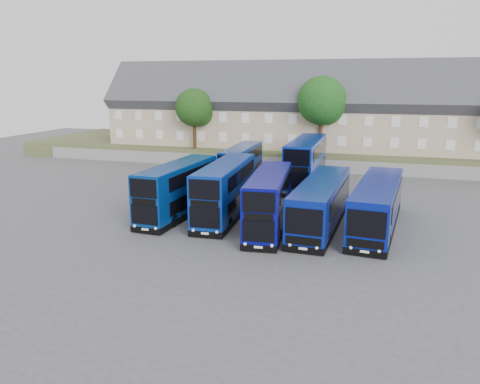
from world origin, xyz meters
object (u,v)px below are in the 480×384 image
Objects in this scene: tree_west at (196,109)px; coach_east_a at (321,204)px; dd_front_left at (178,191)px; tree_mid at (323,102)px; dd_front_mid at (225,191)px.

coach_east_a is at bearing -49.88° from tree_west.
tree_west is at bearing 111.31° from dd_front_left.
tree_mid is at bearing 72.96° from dd_front_left.
dd_front_left is 0.83× the size of coach_east_a.
tree_west is (-7.50, 22.73, 5.01)m from dd_front_left.
coach_east_a is at bearing 5.07° from dd_front_left.
tree_mid is (8.50, 23.23, 6.03)m from dd_front_left.
coach_east_a is 29.69m from tree_west.
tree_west is (-11.31, 22.19, 4.93)m from dd_front_mid.
tree_mid reaches higher than coach_east_a.
tree_mid is at bearing 99.82° from coach_east_a.
tree_west is at bearing 132.89° from coach_east_a.
tree_west is 16.04m from tree_mid.
dd_front_left is 3.85m from dd_front_mid.
dd_front_mid is at bearing -178.37° from coach_east_a.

